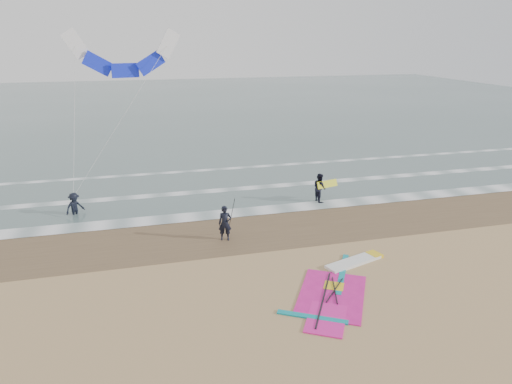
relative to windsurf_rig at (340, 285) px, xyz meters
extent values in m
plane|color=tan|center=(-0.56, -0.14, -0.04)|extent=(120.00, 120.00, 0.00)
cube|color=#47605E|center=(-0.56, 47.86, -0.02)|extent=(120.00, 80.00, 0.02)
cube|color=brown|center=(-0.56, 5.86, -0.03)|extent=(120.00, 5.00, 0.01)
cube|color=white|center=(-0.56, 8.06, -0.01)|extent=(120.00, 1.20, 0.02)
cube|color=white|center=(-0.56, 11.86, -0.01)|extent=(120.00, 0.70, 0.02)
cube|color=white|center=(-0.56, 16.36, -0.01)|extent=(120.00, 0.50, 0.01)
cube|color=white|center=(1.28, 1.51, 0.03)|extent=(2.59, 1.37, 0.12)
cube|color=yellow|center=(2.39, 1.86, 0.03)|extent=(0.62, 0.72, 0.13)
cube|color=#E81D92|center=(-0.53, -0.51, -0.01)|extent=(3.53, 3.90, 0.04)
cube|color=#E81D92|center=(-1.29, -1.82, -0.01)|extent=(1.95, 2.18, 0.05)
cube|color=#0C8C99|center=(0.48, 0.80, -0.01)|extent=(1.80, 2.90, 0.05)
cube|color=#0C8C99|center=(-1.69, -1.61, -0.01)|extent=(2.12, 1.35, 0.05)
cube|color=yellow|center=(-0.23, 0.00, -0.01)|extent=(0.91, 0.88, 0.05)
cylinder|color=black|center=(-0.93, -0.71, 0.02)|extent=(1.87, 3.17, 0.06)
cylinder|color=black|center=(-0.33, -0.30, 0.04)|extent=(1.24, 1.38, 0.04)
cylinder|color=black|center=(-0.33, -0.30, 0.04)|extent=(0.60, 1.74, 0.04)
imported|color=black|center=(-3.30, 5.00, 0.77)|extent=(0.65, 0.49, 1.60)
imported|color=black|center=(2.67, 8.66, 0.77)|extent=(0.71, 0.86, 1.61)
imported|color=black|center=(-10.17, 9.89, 0.73)|extent=(1.14, 1.05, 1.54)
cylinder|color=black|center=(-3.00, 5.00, 1.14)|extent=(0.17, 0.86, 1.82)
cube|color=yellow|center=(3.07, 8.56, 0.98)|extent=(1.30, 0.51, 0.39)
cube|color=white|center=(-9.63, 13.90, 8.25)|extent=(1.43, 0.38, 1.70)
cube|color=#1527E4|center=(-8.59, 13.90, 7.21)|extent=(1.69, 0.44, 1.44)
cube|color=#1527E4|center=(-7.16, 13.90, 6.83)|extent=(1.50, 0.40, 0.79)
cube|color=#1527E4|center=(-5.74, 13.90, 7.21)|extent=(1.69, 0.44, 1.44)
cube|color=white|center=(-4.70, 13.90, 8.25)|extent=(1.43, 0.38, 1.70)
cylinder|color=beige|center=(-9.90, 11.89, 4.60)|extent=(0.55, 4.03, 7.31)
cylinder|color=beige|center=(-7.43, 11.89, 4.60)|extent=(5.49, 4.03, 7.31)
camera|label=1|loc=(-6.62, -13.45, 8.62)|focal=32.00mm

